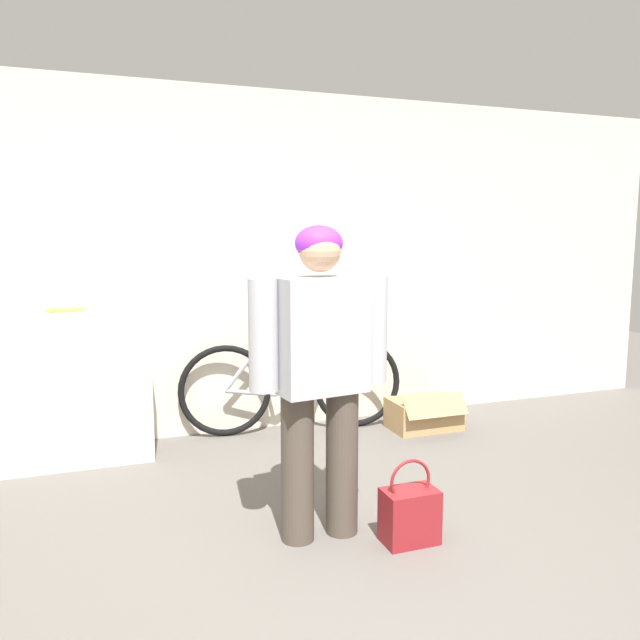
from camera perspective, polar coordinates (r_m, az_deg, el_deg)
The scene contains 8 objects.
ground_plane at distance 2.75m, azimuth 4.41°, elevation -25.86°, with size 14.00×14.00×0.00m, color #605B56.
wall_back at distance 4.79m, azimuth -8.56°, elevation 5.09°, with size 8.00×0.07×2.60m.
side_shelf at distance 4.53m, azimuth -22.08°, elevation -5.77°, with size 1.07×0.47×1.01m.
person at distance 3.06m, azimuth -0.01°, elevation -3.89°, with size 0.71×0.31×1.57m.
bicycle at distance 4.84m, azimuth -2.52°, elevation -5.90°, with size 1.73×0.46×0.77m.
banana at distance 4.51m, azimuth -22.30°, elevation 0.90°, with size 0.28×0.08×0.04m.
handbag at distance 3.27m, azimuth 8.20°, elevation -17.15°, with size 0.27×0.17×0.43m.
cardboard_box at distance 5.04m, azimuth 9.49°, elevation -8.43°, with size 0.54×0.41×0.31m.
Camera 1 is at (-0.96, -2.07, 1.52)m, focal length 35.00 mm.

